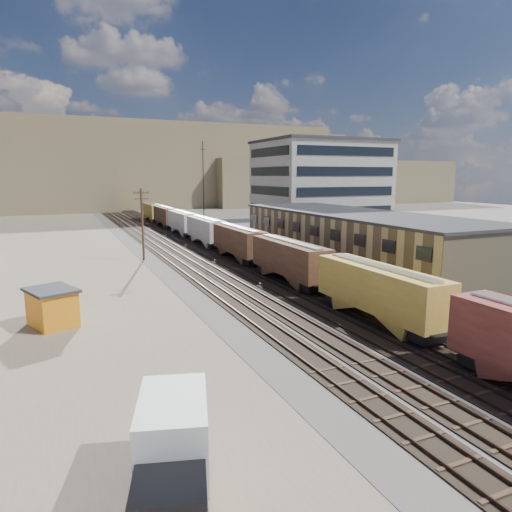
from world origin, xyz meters
name	(u,v)px	position (x,y,z in m)	size (l,w,h in m)	color
ground	(392,359)	(0.00, 0.00, 0.00)	(300.00, 300.00, 0.00)	#6B6356
ballast_bed	(188,248)	(0.00, 50.00, 0.03)	(18.00, 200.00, 0.06)	#4C4742
dirt_yard	(55,269)	(-20.00, 40.00, 0.01)	(24.00, 180.00, 0.03)	#766551
asphalt_lot	(353,253)	(22.00, 35.00, 0.02)	(26.00, 120.00, 0.04)	#232326
rail_tracks	(184,248)	(-0.55, 50.00, 0.11)	(11.40, 200.00, 0.24)	black
freight_train	(221,234)	(3.80, 44.32, 2.79)	(3.00, 119.74, 4.46)	black
warehouse	(355,241)	(14.98, 25.00, 3.65)	(12.40, 40.40, 7.25)	tan
office_tower	(320,189)	(27.95, 54.95, 9.26)	(22.60, 18.60, 18.45)	#9E998E
utility_pole_north	(142,223)	(-8.50, 42.00, 5.30)	(2.20, 0.32, 10.00)	#382619
radio_mast	(203,190)	(6.00, 60.00, 9.12)	(1.20, 0.16, 18.00)	black
hills_north	(107,170)	(0.17, 167.92, 14.10)	(265.00, 80.00, 32.00)	brown
box_truck	(173,453)	(-16.12, -7.09, 1.79)	(4.11, 6.98, 3.51)	silver
maintenance_shed	(52,307)	(-20.18, 16.12, 1.55)	(4.47, 5.00, 3.02)	orange
parked_car_red	(499,290)	(19.33, 7.63, 0.82)	(1.95, 4.84, 1.65)	#A2200E
parked_car_blue	(315,241)	(21.15, 44.93, 0.72)	(2.40, 5.22, 1.45)	navy
parked_car_far	(353,233)	(33.30, 50.77, 0.85)	(2.02, 5.02, 1.71)	silver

